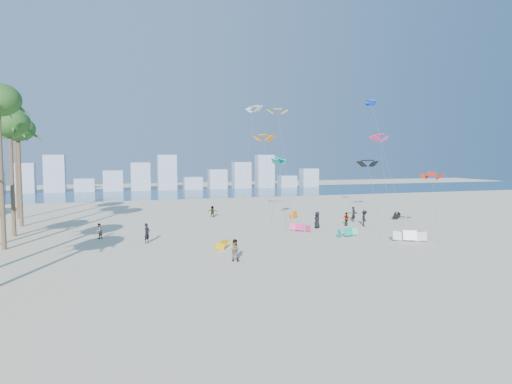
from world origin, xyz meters
name	(u,v)px	position (x,y,z in m)	size (l,w,h in m)	color
ground	(285,278)	(0.00, 0.00, 0.00)	(220.00, 220.00, 0.00)	beige
ocean	(166,193)	(0.00, 72.00, 0.01)	(220.00, 220.00, 0.00)	navy
kitesurfer_near	(147,233)	(-7.99, 15.24, 0.94)	(0.69, 0.45, 1.88)	black
kitesurfer_mid	(235,250)	(-1.99, 5.71, 0.86)	(0.84, 0.65, 1.73)	gray
kitesurfers_far	(294,218)	(9.32, 21.11, 0.87)	(30.83, 14.25, 1.88)	black
grounded_kites	(343,228)	(12.64, 15.28, 0.43)	(28.23, 21.56, 1.01)	#D9A30B
flying_kites	(313,129)	(13.27, 24.77, 11.57)	(18.30, 30.24, 15.69)	#0C987F
distant_skyline	(156,177)	(-1.19, 82.00, 3.09)	(85.00, 3.00, 8.40)	#9EADBF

